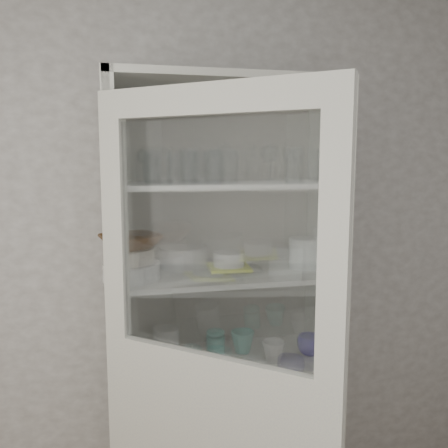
{
  "coord_description": "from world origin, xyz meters",
  "views": [
    {
      "loc": [
        -0.25,
        -0.75,
        1.76
      ],
      "look_at": [
        0.2,
        1.27,
        1.48
      ],
      "focal_mm": 38.0,
      "sensor_mm": 36.0,
      "label": 1
    }
  ],
  "objects_px": {
    "plate_stack_front": "(131,271)",
    "teal_jar": "(216,343)",
    "glass_platter": "(229,270)",
    "cream_dish": "(160,438)",
    "goblet_3": "(290,163)",
    "white_ramekin": "(229,259)",
    "goblet_1": "(224,160)",
    "tin_box": "(263,425)",
    "white_canister": "(166,343)",
    "goblet_2": "(270,161)",
    "mug_white": "(273,351)",
    "pantry_cabinet": "(221,335)",
    "goblet_0": "(145,164)",
    "terracotta_bowl": "(131,242)",
    "grey_bowl_stack": "(304,253)",
    "measuring_cups": "(179,366)",
    "cream_bowl": "(131,256)",
    "yellow_trivet": "(229,267)",
    "mug_teal": "(243,342)",
    "cupboard_door": "(212,417)",
    "mug_blue": "(310,345)",
    "plate_stack_back": "(184,257)"
  },
  "relations": [
    {
      "from": "cream_bowl",
      "to": "plate_stack_back",
      "type": "bearing_deg",
      "value": 35.64
    },
    {
      "from": "goblet_3",
      "to": "terracotta_bowl",
      "type": "height_order",
      "value": "goblet_3"
    },
    {
      "from": "goblet_1",
      "to": "terracotta_bowl",
      "type": "bearing_deg",
      "value": -164.3
    },
    {
      "from": "mug_teal",
      "to": "teal_jar",
      "type": "bearing_deg",
      "value": 168.92
    },
    {
      "from": "glass_platter",
      "to": "cream_dish",
      "type": "height_order",
      "value": "glass_platter"
    },
    {
      "from": "goblet_3",
      "to": "white_canister",
      "type": "bearing_deg",
      "value": -175.24
    },
    {
      "from": "grey_bowl_stack",
      "to": "cream_dish",
      "type": "relative_size",
      "value": 0.55
    },
    {
      "from": "plate_stack_back",
      "to": "grey_bowl_stack",
      "type": "bearing_deg",
      "value": -14.09
    },
    {
      "from": "goblet_2",
      "to": "terracotta_bowl",
      "type": "relative_size",
      "value": 0.73
    },
    {
      "from": "pantry_cabinet",
      "to": "teal_jar",
      "type": "relative_size",
      "value": 20.19
    },
    {
      "from": "goblet_2",
      "to": "mug_white",
      "type": "bearing_deg",
      "value": -98.69
    },
    {
      "from": "cupboard_door",
      "to": "goblet_2",
      "type": "bearing_deg",
      "value": 96.46
    },
    {
      "from": "terracotta_bowl",
      "to": "grey_bowl_stack",
      "type": "relative_size",
      "value": 1.76
    },
    {
      "from": "goblet_3",
      "to": "tin_box",
      "type": "relative_size",
      "value": 0.78
    },
    {
      "from": "teal_jar",
      "to": "tin_box",
      "type": "distance_m",
      "value": 0.48
    },
    {
      "from": "mug_blue",
      "to": "tin_box",
      "type": "height_order",
      "value": "mug_blue"
    },
    {
      "from": "goblet_2",
      "to": "goblet_1",
      "type": "bearing_deg",
      "value": 178.7
    },
    {
      "from": "pantry_cabinet",
      "to": "goblet_2",
      "type": "xyz_separation_m",
      "value": [
        0.23,
        0.0,
        0.81
      ]
    },
    {
      "from": "pantry_cabinet",
      "to": "tin_box",
      "type": "xyz_separation_m",
      "value": [
        0.19,
        -0.05,
        -0.45
      ]
    },
    {
      "from": "goblet_0",
      "to": "terracotta_bowl",
      "type": "bearing_deg",
      "value": -120.75
    },
    {
      "from": "cream_bowl",
      "to": "mug_white",
      "type": "bearing_deg",
      "value": -4.53
    },
    {
      "from": "terracotta_bowl",
      "to": "glass_platter",
      "type": "height_order",
      "value": "terracotta_bowl"
    },
    {
      "from": "goblet_0",
      "to": "goblet_1",
      "type": "bearing_deg",
      "value": -0.98
    },
    {
      "from": "plate_stack_front",
      "to": "measuring_cups",
      "type": "relative_size",
      "value": 2.58
    },
    {
      "from": "goblet_1",
      "to": "measuring_cups",
      "type": "bearing_deg",
      "value": -145.2
    },
    {
      "from": "cupboard_door",
      "to": "mug_blue",
      "type": "bearing_deg",
      "value": 79.68
    },
    {
      "from": "plate_stack_back",
      "to": "white_canister",
      "type": "xyz_separation_m",
      "value": [
        -0.1,
        -0.08,
        -0.38
      ]
    },
    {
      "from": "goblet_3",
      "to": "glass_platter",
      "type": "bearing_deg",
      "value": -160.28
    },
    {
      "from": "cupboard_door",
      "to": "tin_box",
      "type": "relative_size",
      "value": 9.55
    },
    {
      "from": "plate_stack_back",
      "to": "yellow_trivet",
      "type": "relative_size",
      "value": 1.24
    },
    {
      "from": "measuring_cups",
      "to": "cream_dish",
      "type": "xyz_separation_m",
      "value": [
        -0.08,
        0.09,
        -0.38
      ]
    },
    {
      "from": "measuring_cups",
      "to": "tin_box",
      "type": "relative_size",
      "value": 0.44
    },
    {
      "from": "plate_stack_front",
      "to": "glass_platter",
      "type": "height_order",
      "value": "plate_stack_front"
    },
    {
      "from": "goblet_0",
      "to": "plate_stack_front",
      "type": "distance_m",
      "value": 0.47
    },
    {
      "from": "goblet_3",
      "to": "white_ramekin",
      "type": "height_order",
      "value": "goblet_3"
    },
    {
      "from": "tin_box",
      "to": "mug_teal",
      "type": "bearing_deg",
      "value": 167.84
    },
    {
      "from": "white_ramekin",
      "to": "cream_dish",
      "type": "bearing_deg",
      "value": 177.85
    },
    {
      "from": "plate_stack_front",
      "to": "teal_jar",
      "type": "relative_size",
      "value": 2.28
    },
    {
      "from": "tin_box",
      "to": "goblet_2",
      "type": "bearing_deg",
      "value": 56.75
    },
    {
      "from": "goblet_0",
      "to": "cream_dish",
      "type": "relative_size",
      "value": 0.62
    },
    {
      "from": "goblet_1",
      "to": "tin_box",
      "type": "xyz_separation_m",
      "value": [
        0.18,
        -0.06,
        -1.26
      ]
    },
    {
      "from": "pantry_cabinet",
      "to": "white_canister",
      "type": "relative_size",
      "value": 14.9
    },
    {
      "from": "pantry_cabinet",
      "to": "goblet_1",
      "type": "relative_size",
      "value": 11.11
    },
    {
      "from": "white_canister",
      "to": "measuring_cups",
      "type": "bearing_deg",
      "value": -73.54
    },
    {
      "from": "pantry_cabinet",
      "to": "goblet_2",
      "type": "height_order",
      "value": "pantry_cabinet"
    },
    {
      "from": "cream_bowl",
      "to": "measuring_cups",
      "type": "distance_m",
      "value": 0.52
    },
    {
      "from": "pantry_cabinet",
      "to": "yellow_trivet",
      "type": "height_order",
      "value": "pantry_cabinet"
    },
    {
      "from": "goblet_2",
      "to": "cream_bowl",
      "type": "bearing_deg",
      "value": -169.89
    },
    {
      "from": "goblet_2",
      "to": "tin_box",
      "type": "height_order",
      "value": "goblet_2"
    },
    {
      "from": "terracotta_bowl",
      "to": "cream_bowl",
      "type": "bearing_deg",
      "value": 0.0
    }
  ]
}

